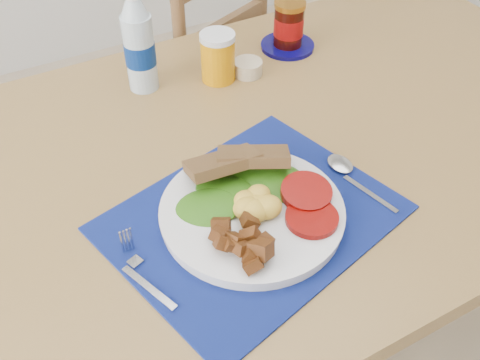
# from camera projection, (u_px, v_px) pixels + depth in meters

# --- Properties ---
(table) EXTENTS (1.40, 0.90, 0.75)m
(table) POSITION_uv_depth(u_px,v_px,m) (299.00, 161.00, 1.15)
(table) COLOR brown
(table) RESTS_ON ground
(chair_far) EXTENTS (0.51, 0.50, 1.08)m
(chair_far) POSITION_uv_depth(u_px,v_px,m) (198.00, 57.00, 1.67)
(chair_far) COLOR #523A1D
(chair_far) RESTS_ON ground
(placemat) EXTENTS (0.52, 0.45, 0.00)m
(placemat) POSITION_uv_depth(u_px,v_px,m) (252.00, 218.00, 0.92)
(placemat) COLOR black
(placemat) RESTS_ON table
(breakfast_plate) EXTENTS (0.30, 0.30, 0.07)m
(breakfast_plate) POSITION_uv_depth(u_px,v_px,m) (250.00, 211.00, 0.90)
(breakfast_plate) COLOR silver
(breakfast_plate) RESTS_ON placemat
(fork) EXTENTS (0.05, 0.16, 0.00)m
(fork) POSITION_uv_depth(u_px,v_px,m) (140.00, 271.00, 0.84)
(fork) COLOR #B2B5BA
(fork) RESTS_ON placemat
(spoon) EXTENTS (0.04, 0.17, 0.00)m
(spoon) POSITION_uv_depth(u_px,v_px,m) (349.00, 174.00, 0.99)
(spoon) COLOR #B2B5BA
(spoon) RESTS_ON placemat
(water_bottle) EXTENTS (0.06, 0.06, 0.22)m
(water_bottle) POSITION_uv_depth(u_px,v_px,m) (139.00, 47.00, 1.14)
(water_bottle) COLOR #ADBFCC
(water_bottle) RESTS_ON table
(juice_glass) EXTENTS (0.07, 0.07, 0.10)m
(juice_glass) POSITION_uv_depth(u_px,v_px,m) (218.00, 58.00, 1.19)
(juice_glass) COLOR #CF8105
(juice_glass) RESTS_ON table
(ramekin) EXTENTS (0.06, 0.06, 0.03)m
(ramekin) POSITION_uv_depth(u_px,v_px,m) (248.00, 68.00, 1.23)
(ramekin) COLOR tan
(ramekin) RESTS_ON table
(jam_on_saucer) EXTENTS (0.13, 0.13, 0.11)m
(jam_on_saucer) POSITION_uv_depth(u_px,v_px,m) (289.00, 28.00, 1.29)
(jam_on_saucer) COLOR #07044F
(jam_on_saucer) RESTS_ON table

